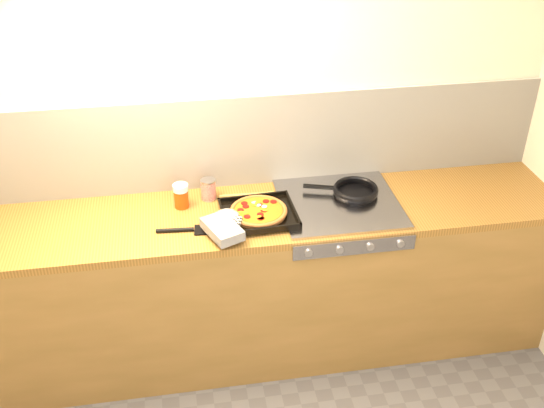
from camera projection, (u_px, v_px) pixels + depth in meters
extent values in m
plane|color=beige|center=(243.00, 123.00, 3.25)|extent=(3.20, 0.00, 3.20)
cube|color=white|center=(243.00, 142.00, 3.29)|extent=(3.20, 0.02, 0.50)
cube|color=olive|center=(253.00, 285.00, 3.44)|extent=(3.20, 0.60, 0.86)
cube|color=olive|center=(252.00, 215.00, 3.20)|extent=(3.20, 0.60, 0.04)
cube|color=#A2A1A7|center=(354.00, 246.00, 3.02)|extent=(0.60, 0.03, 0.08)
cylinder|color=#A5A5AA|center=(308.00, 253.00, 2.98)|extent=(0.04, 0.02, 0.04)
cylinder|color=#A5A5AA|center=(340.00, 250.00, 3.00)|extent=(0.04, 0.02, 0.04)
cylinder|color=#A5A5AA|center=(370.00, 247.00, 3.02)|extent=(0.04, 0.02, 0.04)
cylinder|color=#A5A5AA|center=(400.00, 244.00, 3.04)|extent=(0.04, 0.02, 0.04)
cube|color=#A2A1A7|center=(339.00, 203.00, 3.25)|extent=(0.60, 0.56, 0.02)
cube|color=black|center=(259.00, 215.00, 3.13)|extent=(0.38, 0.33, 0.01)
cube|color=black|center=(253.00, 196.00, 3.25)|extent=(0.36, 0.03, 0.02)
cube|color=black|center=(265.00, 229.00, 2.99)|extent=(0.36, 0.03, 0.02)
cube|color=black|center=(293.00, 208.00, 3.15)|extent=(0.03, 0.32, 0.02)
cube|color=black|center=(223.00, 216.00, 3.09)|extent=(0.03, 0.32, 0.02)
cylinder|color=#A15E2F|center=(259.00, 212.00, 3.12)|extent=(0.28, 0.28, 0.02)
torus|color=#A15E2F|center=(259.00, 211.00, 3.12)|extent=(0.30, 0.30, 0.02)
cylinder|color=orange|center=(258.00, 210.00, 3.11)|extent=(0.25, 0.25, 0.01)
cylinder|color=maroon|center=(264.00, 210.00, 3.10)|extent=(0.03, 0.03, 0.00)
cylinder|color=maroon|center=(244.00, 203.00, 3.16)|extent=(0.03, 0.03, 0.00)
cylinder|color=maroon|center=(261.00, 218.00, 3.04)|extent=(0.03, 0.03, 0.00)
cylinder|color=maroon|center=(241.00, 210.00, 3.11)|extent=(0.03, 0.03, 0.00)
cylinder|color=maroon|center=(266.00, 201.00, 3.18)|extent=(0.03, 0.03, 0.00)
cylinder|color=maroon|center=(259.00, 205.00, 3.15)|extent=(0.03, 0.03, 0.00)
cylinder|color=maroon|center=(247.00, 217.00, 3.06)|extent=(0.03, 0.03, 0.00)
cylinder|color=maroon|center=(273.00, 202.00, 3.17)|extent=(0.03, 0.03, 0.00)
cylinder|color=maroon|center=(261.00, 218.00, 3.05)|extent=(0.03, 0.03, 0.00)
cylinder|color=maroon|center=(260.00, 214.00, 3.07)|extent=(0.03, 0.03, 0.00)
cylinder|color=maroon|center=(246.00, 207.00, 3.13)|extent=(0.03, 0.03, 0.00)
ellipsoid|color=orange|center=(245.00, 212.00, 3.09)|extent=(0.03, 0.02, 0.01)
ellipsoid|color=orange|center=(241.00, 212.00, 3.09)|extent=(0.03, 0.02, 0.01)
ellipsoid|color=orange|center=(255.00, 205.00, 3.15)|extent=(0.03, 0.02, 0.01)
ellipsoid|color=orange|center=(253.00, 201.00, 3.17)|extent=(0.03, 0.02, 0.01)
ellipsoid|color=orange|center=(259.00, 217.00, 3.05)|extent=(0.03, 0.02, 0.01)
ellipsoid|color=orange|center=(265.00, 210.00, 3.10)|extent=(0.03, 0.02, 0.01)
ellipsoid|color=orange|center=(263.00, 209.00, 3.11)|extent=(0.03, 0.02, 0.01)
ellipsoid|color=orange|center=(246.00, 213.00, 3.08)|extent=(0.03, 0.02, 0.01)
ellipsoid|color=orange|center=(257.00, 202.00, 3.16)|extent=(0.03, 0.02, 0.01)
ellipsoid|color=silver|center=(254.00, 202.00, 3.17)|extent=(0.03, 0.03, 0.01)
ellipsoid|color=silver|center=(259.00, 205.00, 3.14)|extent=(0.03, 0.03, 0.01)
ellipsoid|color=silver|center=(264.00, 206.00, 3.13)|extent=(0.03, 0.03, 0.01)
cube|color=black|center=(222.00, 229.00, 2.97)|extent=(0.20, 0.25, 0.05)
ellipsoid|color=black|center=(227.00, 217.00, 3.06)|extent=(0.13, 0.13, 0.05)
cylinder|color=black|center=(236.00, 224.00, 3.00)|extent=(0.08, 0.10, 0.05)
cylinder|color=black|center=(355.00, 194.00, 3.30)|extent=(0.27, 0.27, 0.01)
torus|color=black|center=(356.00, 190.00, 3.29)|extent=(0.29, 0.29, 0.02)
cube|color=black|center=(319.00, 187.00, 3.31)|extent=(0.17, 0.07, 0.02)
cylinder|color=maroon|center=(208.00, 189.00, 3.27)|extent=(0.09, 0.09, 0.10)
cylinder|color=#B2B2B7|center=(208.00, 180.00, 3.24)|extent=(0.09, 0.09, 0.01)
cylinder|color=#B2B2B7|center=(209.00, 198.00, 3.29)|extent=(0.09, 0.09, 0.01)
cylinder|color=red|center=(181.00, 199.00, 3.20)|extent=(0.08, 0.08, 0.10)
cylinder|color=silver|center=(180.00, 188.00, 3.17)|extent=(0.08, 0.08, 0.03)
cylinder|color=#AB8E48|center=(244.00, 195.00, 3.31)|extent=(0.26, 0.03, 0.02)
ellipsoid|color=#AB8E48|center=(271.00, 193.00, 3.32)|extent=(0.06, 0.05, 0.02)
cube|color=black|center=(205.00, 230.00, 3.05)|extent=(0.11, 0.09, 0.01)
cylinder|color=black|center=(175.00, 230.00, 3.03)|extent=(0.18, 0.03, 0.02)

